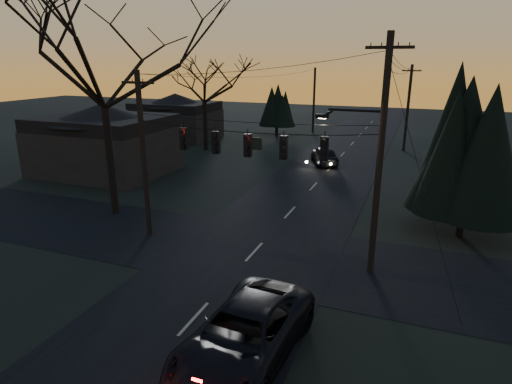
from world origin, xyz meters
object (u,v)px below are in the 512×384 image
at_px(bare_tree_left, 100,61).
at_px(sedan_oncoming_a, 325,155).
at_px(utility_pole_far_r, 403,151).
at_px(evergreen_right, 472,149).
at_px(suv_near, 245,334).
at_px(utility_pole_right, 370,271).
at_px(utility_pole_far_l, 313,132).
at_px(utility_pole_left, 150,235).

bearing_deg(bare_tree_left, sedan_oncoming_a, 61.92).
xyz_separation_m(utility_pole_far_r, sedan_oncoming_a, (-6.30, -8.76, 0.80)).
relative_size(evergreen_right, suv_near, 1.33).
bearing_deg(utility_pole_far_r, evergreen_right, -79.98).
xyz_separation_m(bare_tree_left, sedan_oncoming_a, (9.12, 17.10, -8.06)).
height_order(utility_pole_right, utility_pole_far_r, utility_pole_right).
bearing_deg(utility_pole_far_l, utility_pole_right, -72.28).
bearing_deg(suv_near, bare_tree_left, 147.14).
height_order(utility_pole_far_r, utility_pole_far_l, utility_pole_far_r).
xyz_separation_m(evergreen_right, suv_near, (-6.89, -13.08, -3.82)).
xyz_separation_m(utility_pole_left, bare_tree_left, (-3.92, 2.13, 8.86)).
bearing_deg(sedan_oncoming_a, utility_pole_right, 85.51).
relative_size(utility_pole_right, utility_pole_far_r, 1.18).
relative_size(bare_tree_left, evergreen_right, 1.55).
distance_m(bare_tree_left, suv_near, 17.54).
distance_m(utility_pole_far_r, evergreen_right, 23.01).
height_order(utility_pole_right, bare_tree_left, bare_tree_left).
xyz_separation_m(utility_pole_far_r, suv_near, (-2.97, -35.27, 0.85)).
relative_size(utility_pole_far_r, sedan_oncoming_a, 1.80).
distance_m(utility_pole_far_r, sedan_oncoming_a, 10.82).
bearing_deg(bare_tree_left, evergreen_right, 10.77).
xyz_separation_m(evergreen_right, sedan_oncoming_a, (-10.22, 13.42, -3.87)).
relative_size(bare_tree_left, suv_near, 2.06).
relative_size(utility_pole_left, utility_pole_far_r, 1.00).
distance_m(utility_pole_left, sedan_oncoming_a, 19.94).
relative_size(utility_pole_far_l, suv_near, 1.30).
relative_size(utility_pole_left, sedan_oncoming_a, 1.80).
distance_m(utility_pole_left, utility_pole_far_l, 36.00).
xyz_separation_m(utility_pole_left, sedan_oncoming_a, (5.20, 19.24, 0.80)).
xyz_separation_m(utility_pole_right, utility_pole_far_l, (-11.50, 36.00, 0.00)).
bearing_deg(utility_pole_right, bare_tree_left, 172.13).
distance_m(suv_near, sedan_oncoming_a, 26.71).
xyz_separation_m(utility_pole_far_l, suv_near, (8.53, -43.27, 0.85)).
bearing_deg(suv_near, utility_pole_right, 71.98).
distance_m(utility_pole_far_l, sedan_oncoming_a, 17.57).
height_order(utility_pole_far_l, evergreen_right, evergreen_right).
relative_size(utility_pole_right, suv_near, 1.63).
bearing_deg(bare_tree_left, utility_pole_far_l, 83.39).
xyz_separation_m(utility_pole_left, utility_pole_far_l, (0.00, 36.00, 0.00)).
bearing_deg(utility_pole_far_l, evergreen_right, -62.94).
xyz_separation_m(utility_pole_far_r, utility_pole_far_l, (-11.50, 8.00, 0.00)).
relative_size(utility_pole_left, utility_pole_far_l, 1.06).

